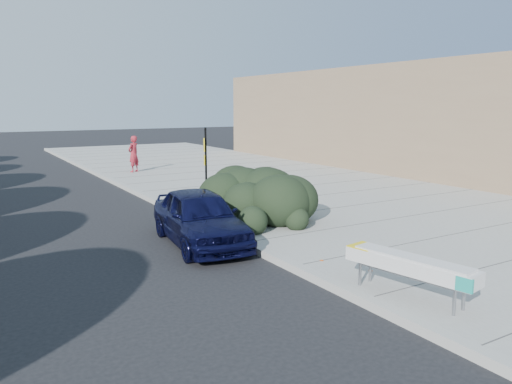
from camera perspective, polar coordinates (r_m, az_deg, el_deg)
ground at (r=11.73m, az=-0.95°, el=-6.45°), size 120.00×120.00×0.00m
sidewalk_near at (r=18.81m, az=6.22°, el=-0.04°), size 11.20×50.00×0.15m
curb_near at (r=16.11m, az=-9.89°, el=-1.77°), size 0.22×50.00×0.17m
building_near at (r=23.41m, az=26.25°, el=7.29°), size 6.00×36.00×5.00m
bench at (r=8.67m, az=17.14°, el=-8.02°), size 0.88×2.35×0.69m
bike_rack at (r=15.19m, az=-3.24°, el=-0.17°), size 0.07×0.57×0.83m
sign_post at (r=15.19m, az=-5.80°, el=3.31°), size 0.14×0.28×2.50m
hedge at (r=14.36m, az=-0.77°, el=0.51°), size 2.91×4.64×1.62m
sedan_navy at (r=11.99m, az=-6.45°, el=-2.86°), size 2.01×4.07×1.33m
pedestrian at (r=24.50m, az=-13.82°, el=4.24°), size 0.75×0.69×1.72m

